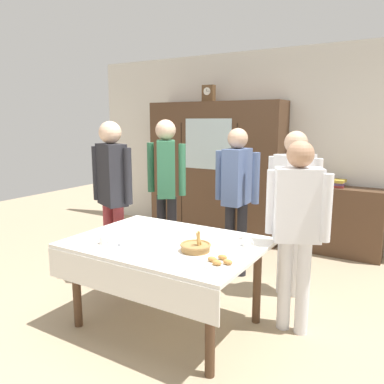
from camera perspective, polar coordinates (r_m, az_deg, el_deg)
ground_plane at (r=3.67m, az=-1.69°, el=-17.57°), size 12.00×12.00×0.00m
back_wall at (r=5.66m, az=13.02°, el=6.47°), size 6.40×0.10×2.70m
dining_table at (r=3.23m, az=-4.05°, el=-9.06°), size 1.56×1.13×0.74m
wall_cabinet at (r=5.77m, az=3.42°, el=3.27°), size 2.06×0.46×1.99m
mantel_clock at (r=5.79m, az=2.48°, el=14.37°), size 0.18×0.11×0.24m
bookshelf_low at (r=5.35m, az=20.51°, el=-4.00°), size 1.15×0.35×0.89m
book_stack at (r=5.26m, az=20.86°, el=1.23°), size 0.17×0.22×0.10m
tea_cup_near_right at (r=3.20m, az=-12.89°, el=-7.10°), size 0.13×0.13×0.06m
tea_cup_near_left at (r=3.10m, az=8.14°, el=-7.54°), size 0.13×0.13×0.06m
tea_cup_back_edge at (r=3.13m, az=-9.98°, el=-7.41°), size 0.13×0.13×0.06m
bread_basket at (r=2.97m, az=0.55°, el=-8.11°), size 0.24×0.24×0.16m
pastry_plate at (r=2.73m, az=4.23°, el=-10.32°), size 0.28×0.28×0.05m
spoon_near_right at (r=3.07m, az=-3.36°, el=-8.13°), size 0.12×0.02×0.01m
spoon_far_left at (r=2.79m, az=-4.10°, el=-10.07°), size 0.12×0.02×0.01m
spoon_front_edge at (r=3.19m, az=4.20°, el=-7.37°), size 0.12×0.02×0.01m
person_beside_shelf at (r=4.46m, az=-3.85°, el=2.00°), size 0.52×0.41×1.74m
person_by_cabinet at (r=3.84m, az=14.76°, el=-0.83°), size 0.52×0.41×1.63m
person_near_right_end at (r=3.17m, az=15.29°, el=-3.94°), size 0.52×0.34×1.58m
person_behind_table_left at (r=4.25m, az=6.63°, el=0.68°), size 0.52×0.36×1.65m
person_behind_table_right at (r=4.11m, az=-11.74°, el=0.92°), size 0.52×0.33×1.72m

